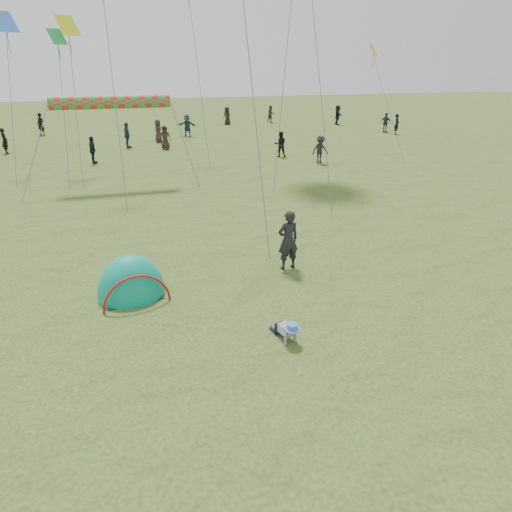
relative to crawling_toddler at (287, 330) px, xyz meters
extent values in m
plane|color=#1F4812|center=(-0.96, 0.43, -0.26)|extent=(140.00, 140.00, 0.00)
ellipsoid|color=#028A7E|center=(-3.25, 3.10, -0.26)|extent=(2.00, 1.75, 2.29)
imported|color=black|center=(1.29, 3.58, 0.64)|extent=(0.71, 0.52, 1.80)
imported|color=black|center=(18.95, 26.11, 0.56)|extent=(0.65, 0.72, 1.64)
imported|color=#392F28|center=(11.30, 36.35, 0.55)|extent=(0.89, 0.75, 1.62)
imported|color=#283541|center=(-2.68, 25.86, 0.61)|extent=(0.64, 1.09, 1.74)
imported|color=black|center=(-0.18, 24.61, 0.54)|extent=(0.81, 0.55, 1.59)
imported|color=black|center=(17.04, 33.36, 0.62)|extent=(0.95, 1.72, 1.77)
imported|color=black|center=(-9.31, 33.75, 0.63)|extent=(0.78, 0.72, 1.78)
imported|color=black|center=(6.62, 19.85, 0.53)|extent=(0.89, 0.77, 1.58)
imported|color=#253A43|center=(18.73, 27.47, 0.55)|extent=(0.82, 1.01, 1.61)
imported|color=black|center=(8.26, 17.29, 0.55)|extent=(1.11, 0.72, 1.62)
imported|color=black|center=(6.85, 36.20, 0.56)|extent=(0.89, 0.95, 1.63)
imported|color=#2B3C44|center=(2.12, 29.93, 0.59)|extent=(1.63, 1.14, 1.69)
imported|color=black|center=(-10.51, 25.88, 0.57)|extent=(0.65, 0.72, 1.65)
imported|color=black|center=(-4.82, 20.99, 0.54)|extent=(0.57, 0.99, 1.60)
imported|color=#342725|center=(-0.39, 27.72, 0.57)|extent=(0.78, 0.95, 1.66)
cylinder|color=red|center=(-3.37, 15.23, 3.69)|extent=(5.42, 0.64, 0.64)
plane|color=#208E4D|center=(-5.70, 19.82, 6.58)|extent=(0.95, 0.95, 0.77)
plane|color=gold|center=(13.68, 21.70, 6.05)|extent=(0.95, 0.95, 0.77)
plane|color=#C4D112|center=(-5.12, 20.09, 7.13)|extent=(1.22, 1.22, 1.00)
plane|color=blue|center=(-8.29, 21.29, 7.33)|extent=(1.27, 1.27, 1.04)
camera|label=1|loc=(-3.05, -8.08, 5.50)|focal=32.00mm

